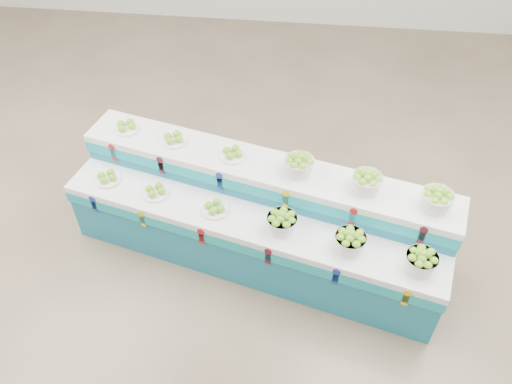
# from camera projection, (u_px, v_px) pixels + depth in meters

# --- Properties ---
(ground) EXTENTS (10.00, 10.00, 0.00)m
(ground) POSITION_uv_depth(u_px,v_px,m) (212.00, 242.00, 5.58)
(ground) COLOR brown
(ground) RESTS_ON ground
(display_stand) EXTENTS (3.83, 1.84, 1.02)m
(display_stand) POSITION_uv_depth(u_px,v_px,m) (256.00, 218.00, 5.13)
(display_stand) COLOR teal
(display_stand) RESTS_ON ground
(plate_lower_left) EXTENTS (0.31, 0.31, 0.10)m
(plate_lower_left) POSITION_uv_depth(u_px,v_px,m) (107.00, 177.00, 5.17)
(plate_lower_left) COLOR white
(plate_lower_left) RESTS_ON display_stand
(plate_lower_mid) EXTENTS (0.31, 0.31, 0.10)m
(plate_lower_mid) POSITION_uv_depth(u_px,v_px,m) (155.00, 190.00, 5.03)
(plate_lower_mid) COLOR white
(plate_lower_mid) RESTS_ON display_stand
(plate_lower_right) EXTENTS (0.31, 0.31, 0.10)m
(plate_lower_right) POSITION_uv_depth(u_px,v_px,m) (215.00, 207.00, 4.88)
(plate_lower_right) COLOR white
(plate_lower_right) RESTS_ON display_stand
(basket_lower_left) EXTENTS (0.34, 0.34, 0.21)m
(basket_lower_left) POSITION_uv_depth(u_px,v_px,m) (282.00, 222.00, 4.67)
(basket_lower_left) COLOR silver
(basket_lower_left) RESTS_ON display_stand
(basket_lower_mid) EXTENTS (0.34, 0.34, 0.21)m
(basket_lower_mid) POSITION_uv_depth(u_px,v_px,m) (350.00, 241.00, 4.52)
(basket_lower_mid) COLOR silver
(basket_lower_mid) RESTS_ON display_stand
(basket_lower_right) EXTENTS (0.34, 0.34, 0.21)m
(basket_lower_right) POSITION_uv_depth(u_px,v_px,m) (421.00, 261.00, 4.36)
(basket_lower_right) COLOR silver
(basket_lower_right) RESTS_ON display_stand
(plate_upper_left) EXTENTS (0.31, 0.31, 0.10)m
(plate_upper_left) POSITION_uv_depth(u_px,v_px,m) (126.00, 126.00, 5.26)
(plate_upper_left) COLOR white
(plate_upper_left) RESTS_ON display_stand
(plate_upper_mid) EXTENTS (0.31, 0.31, 0.10)m
(plate_upper_mid) POSITION_uv_depth(u_px,v_px,m) (174.00, 138.00, 5.13)
(plate_upper_mid) COLOR white
(plate_upper_mid) RESTS_ON display_stand
(plate_upper_right) EXTENTS (0.31, 0.31, 0.10)m
(plate_upper_right) POSITION_uv_depth(u_px,v_px,m) (233.00, 153.00, 4.97)
(plate_upper_right) COLOR white
(plate_upper_right) RESTS_ON display_stand
(basket_upper_left) EXTENTS (0.34, 0.34, 0.21)m
(basket_upper_left) POSITION_uv_depth(u_px,v_px,m) (299.00, 165.00, 4.76)
(basket_upper_left) COLOR silver
(basket_upper_left) RESTS_ON display_stand
(basket_upper_mid) EXTENTS (0.34, 0.34, 0.21)m
(basket_upper_mid) POSITION_uv_depth(u_px,v_px,m) (367.00, 182.00, 4.61)
(basket_upper_mid) COLOR silver
(basket_upper_mid) RESTS_ON display_stand
(basket_upper_right) EXTENTS (0.34, 0.34, 0.21)m
(basket_upper_right) POSITION_uv_depth(u_px,v_px,m) (437.00, 199.00, 4.46)
(basket_upper_right) COLOR silver
(basket_upper_right) RESTS_ON display_stand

